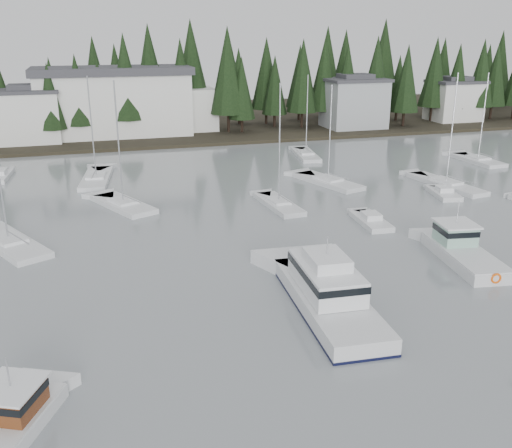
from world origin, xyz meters
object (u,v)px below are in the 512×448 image
at_px(house_east_b, 454,100).
at_px(lobster_boat_teal, 462,253).
at_px(runabout_3, 0,177).
at_px(sailboat_3, 279,206).
at_px(sailboat_9, 123,206).
at_px(sailboat_6, 97,180).
at_px(sailboat_5, 9,244).
at_px(cabin_cruiser_center, 328,296).
at_px(runabout_1, 371,222).
at_px(sailboat_11, 328,183).
at_px(sailboat_7, 306,156).
at_px(runabout_4, 444,195).
at_px(harbor_inn, 127,102).
at_px(house_west, 29,115).
at_px(sailboat_10, 446,185).
at_px(house_east_a, 354,102).
at_px(sailboat_2, 478,161).

bearing_deg(house_east_b, lobster_boat_teal, -124.12).
bearing_deg(lobster_boat_teal, runabout_3, 53.11).
distance_m(sailboat_3, sailboat_9, 15.66).
xyz_separation_m(sailboat_6, sailboat_9, (2.26, -11.95, 0.01)).
relative_size(house_east_b, sailboat_5, 0.73).
height_order(cabin_cruiser_center, runabout_3, cabin_cruiser_center).
relative_size(sailboat_6, runabout_1, 2.16).
bearing_deg(sailboat_5, sailboat_6, -47.97).
bearing_deg(sailboat_11, sailboat_7, -29.45).
distance_m(house_east_b, runabout_4, 54.44).
relative_size(harbor_inn, sailboat_11, 2.51).
xyz_separation_m(runabout_1, runabout_3, (-34.82, 28.22, 0.00)).
bearing_deg(house_west, harbor_inn, 12.52).
distance_m(sailboat_9, sailboat_10, 36.03).
relative_size(house_east_b, lobster_boat_teal, 1.02).
xyz_separation_m(house_east_a, harbor_inn, (-38.96, 4.34, 0.87)).
bearing_deg(sailboat_7, house_east_a, -31.72).
bearing_deg(house_east_b, harbor_inn, 177.80).
height_order(house_east_b, sailboat_2, sailboat_2).
bearing_deg(sailboat_3, sailboat_11, -54.91).
bearing_deg(house_west, sailboat_10, -40.12).
bearing_deg(house_west, sailboat_3, -57.98).
relative_size(house_east_b, sailboat_7, 0.81).
bearing_deg(sailboat_10, house_west, 41.51).
distance_m(cabin_cruiser_center, lobster_boat_teal, 13.90).
distance_m(sailboat_5, sailboat_11, 35.11).
bearing_deg(sailboat_2, sailboat_10, 128.36).
bearing_deg(runabout_1, sailboat_11, -3.39).
bearing_deg(sailboat_9, sailboat_6, -13.82).
bearing_deg(sailboat_6, sailboat_2, -87.11).
bearing_deg(sailboat_10, runabout_3, 61.00).
relative_size(harbor_inn, runabout_3, 4.32).
height_order(sailboat_7, runabout_4, sailboat_7).
bearing_deg(sailboat_7, runabout_4, -154.49).
xyz_separation_m(house_east_b, runabout_3, (-78.25, -22.11, -4.27)).
bearing_deg(sailboat_10, house_east_b, -43.80).
relative_size(sailboat_10, runabout_1, 2.26).
xyz_separation_m(sailboat_5, runabout_1, (31.34, -3.55, 0.07)).
height_order(sailboat_7, sailboat_10, sailboat_10).
xyz_separation_m(sailboat_9, runabout_1, (21.45, -11.84, 0.06)).
bearing_deg(sailboat_5, runabout_3, -19.31).
xyz_separation_m(house_east_a, house_east_b, (22.00, 2.00, -0.50)).
xyz_separation_m(sailboat_6, sailboat_11, (25.73, -9.29, -0.00)).
distance_m(harbor_inn, sailboat_11, 43.26).
distance_m(cabin_cruiser_center, sailboat_10, 34.74).
relative_size(sailboat_10, runabout_4, 2.44).
bearing_deg(runabout_3, house_east_b, -70.09).
relative_size(sailboat_2, runabout_3, 1.80).
bearing_deg(runabout_1, sailboat_6, 49.44).
xyz_separation_m(harbor_inn, runabout_3, (-17.29, -24.45, -5.64)).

